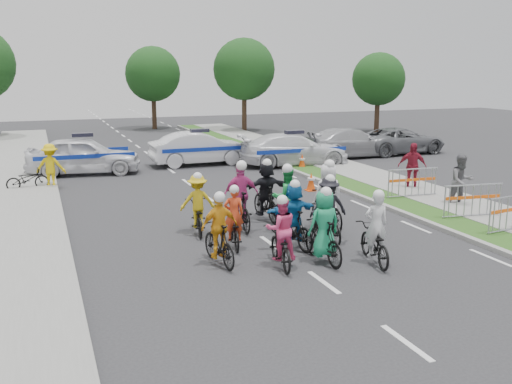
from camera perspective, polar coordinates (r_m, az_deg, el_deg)
name	(u,v)px	position (r m, az deg, el deg)	size (l,w,h in m)	color
ground	(324,282)	(12.63, 6.79, -8.97)	(90.00, 90.00, 0.00)	#28282B
curb_right	(391,209)	(19.25, 13.35, -1.62)	(0.20, 60.00, 0.12)	gray
grass_strip	(409,207)	(19.65, 15.04, -1.44)	(1.20, 60.00, 0.11)	#2B4F19
sidewalk_right	(453,202)	(20.74, 19.07, -0.97)	(2.40, 60.00, 0.13)	gray
sidewalk_left	(8,247)	(16.05, -23.54, -5.05)	(3.00, 60.00, 0.13)	gray
rider_0	(375,239)	(13.87, 11.78, -4.59)	(0.97, 1.86, 1.81)	black
rider_1	(324,233)	(13.67, 6.77, -4.11)	(0.80, 1.79, 1.87)	black
rider_2	(281,240)	(13.34, 2.47, -4.78)	(0.85, 1.77, 1.74)	black
rider_3	(219,236)	(13.46, -3.71, -4.46)	(0.94, 1.75, 1.79)	black
rider_4	(328,215)	(15.40, 7.20, -2.30)	(1.07, 1.86, 1.84)	black
rider_5	(293,219)	(14.68, 3.75, -2.74)	(1.51, 1.79, 1.82)	black
rider_6	(233,226)	(14.84, -2.27, -3.41)	(0.85, 1.71, 1.66)	black
rider_7	(327,202)	(16.54, 7.14, -1.02)	(0.87, 1.96, 2.05)	black
rider_8	(286,207)	(16.13, 3.00, -1.49)	(0.87, 1.98, 1.98)	black
rider_9	(241,203)	(16.39, -1.54, -1.11)	(1.04, 1.96, 2.03)	black
rider_10	(198,209)	(16.08, -5.86, -1.74)	(1.05, 1.80, 1.76)	black
rider_11	(266,194)	(17.42, 1.00, -0.22)	(1.53, 1.83, 1.91)	black
police_car_0	(84,155)	(26.27, -16.86, 3.53)	(1.96, 4.86, 1.66)	silver
police_car_1	(200,148)	(27.78, -5.63, 4.35)	(1.67, 4.80, 1.58)	silver
police_car_2	(294,150)	(27.50, 3.83, 4.26)	(2.15, 5.29, 1.53)	silver
civilian_sedan	(351,143)	(30.50, 9.45, 4.89)	(2.14, 5.25, 1.52)	#AAAAAF
civilian_suv	(400,141)	(32.44, 14.23, 5.01)	(2.35, 5.09, 1.41)	slate
spectator_1	(462,181)	(20.24, 19.86, 1.06)	(0.87, 0.67, 1.78)	#5A595E
spectator_2	(412,167)	(22.50, 15.34, 2.46)	(1.07, 0.45, 1.83)	maroon
marshal_hiviz	(51,166)	(23.55, -19.86, 2.47)	(1.12, 0.64, 1.73)	#DFBD0B
barrier_1	(472,202)	(18.64, 20.83, -0.96)	(2.00, 0.50, 1.12)	#A5A8AD
barrier_2	(412,184)	(20.93, 15.36, 0.77)	(2.00, 0.50, 1.12)	#A5A8AD
cone_0	(311,182)	(21.83, 5.53, 1.03)	(0.40, 0.40, 0.70)	#F24C0C
cone_1	(302,162)	(26.63, 4.63, 3.06)	(0.40, 0.40, 0.70)	#F24C0C
parked_bike	(27,179)	(23.54, -21.89, 1.18)	(0.54, 1.55, 0.82)	black
tree_1	(244,69)	(42.93, -1.20, 12.16)	(4.55, 4.55, 6.82)	#382619
tree_2	(378,79)	(43.36, 12.15, 10.97)	(3.85, 3.85, 5.77)	#382619
tree_4	(153,74)	(45.21, -10.29, 11.53)	(4.20, 4.20, 6.30)	#382619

